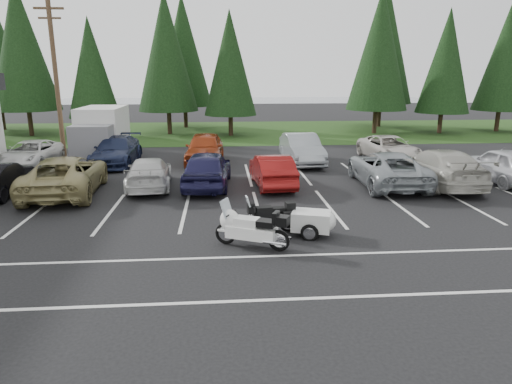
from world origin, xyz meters
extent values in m
plane|color=black|center=(0.00, 0.00, 0.00)|extent=(120.00, 120.00, 0.00)
cube|color=#1C3711|center=(0.00, 24.00, 0.01)|extent=(80.00, 16.00, 0.01)
cube|color=slate|center=(4.00, 55.00, 0.00)|extent=(70.00, 50.00, 0.02)
cylinder|color=#473321|center=(-10.00, 12.00, 4.50)|extent=(0.26, 0.26, 9.00)
cube|color=#473321|center=(-10.00, 12.00, 8.30)|extent=(1.60, 0.12, 0.12)
cube|color=#473321|center=(-10.00, 12.00, 7.80)|extent=(1.20, 0.10, 0.10)
cube|color=silver|center=(0.00, 2.00, 0.00)|extent=(32.00, 16.00, 0.01)
cylinder|color=#332316|center=(-16.00, 22.80, 1.39)|extent=(0.36, 0.36, 2.78)
cone|color=black|center=(-16.00, 22.80, 6.96)|extent=(5.10, 5.10, 9.86)
cylinder|color=#332316|center=(-10.50, 21.40, 1.06)|extent=(0.36, 0.36, 2.11)
cone|color=black|center=(-10.50, 21.40, 5.28)|extent=(3.87, 3.87, 7.48)
cylinder|color=#332316|center=(-5.00, 22.90, 1.31)|extent=(0.36, 0.36, 2.62)
cone|color=black|center=(-5.00, 22.90, 6.54)|extent=(4.80, 4.80, 9.27)
cylinder|color=#332316|center=(0.00, 21.60, 1.13)|extent=(0.36, 0.36, 2.26)
cone|color=black|center=(0.00, 21.60, 5.64)|extent=(4.14, 4.14, 7.99)
cylinder|color=#332316|center=(12.00, 22.10, 1.34)|extent=(0.36, 0.36, 2.69)
cone|color=black|center=(12.00, 22.10, 6.72)|extent=(4.93, 4.93, 9.52)
cylinder|color=#332316|center=(17.50, 21.80, 1.16)|extent=(0.36, 0.36, 2.33)
cone|color=black|center=(17.50, 21.80, 5.82)|extent=(4.27, 4.27, 8.24)
cylinder|color=#332316|center=(23.00, 22.60, 1.24)|extent=(0.36, 0.36, 2.47)
cone|color=black|center=(23.00, 22.60, 6.18)|extent=(4.53, 4.53, 8.76)
cylinder|color=#332316|center=(-20.00, 27.00, 1.44)|extent=(0.36, 0.36, 2.88)
cylinder|color=#332316|center=(-4.00, 27.50, 1.36)|extent=(0.36, 0.36, 2.71)
cone|color=black|center=(-4.00, 27.50, 6.78)|extent=(4.97, 4.97, 9.61)
cylinder|color=#332316|center=(14.00, 26.80, 1.50)|extent=(0.36, 0.36, 3.00)
cone|color=black|center=(14.00, 26.80, 7.50)|extent=(5.50, 5.50, 10.62)
imported|color=#918754|center=(-7.30, 3.85, 0.80)|extent=(3.05, 5.93, 1.60)
imported|color=silver|center=(-4.01, 4.68, 0.66)|extent=(2.23, 4.71, 1.33)
imported|color=#1A193F|center=(-1.47, 4.57, 0.83)|extent=(2.29, 4.98, 1.65)
imported|color=maroon|center=(1.41, 4.56, 0.71)|extent=(1.81, 4.42, 1.42)
imported|color=gray|center=(6.56, 4.27, 0.77)|extent=(2.76, 5.64, 1.54)
imported|color=#AAA79C|center=(8.91, 4.10, 0.82)|extent=(2.35, 5.69, 1.65)
imported|color=silver|center=(12.07, 4.40, 0.81)|extent=(2.30, 4.92, 1.63)
imported|color=silver|center=(-11.11, 10.09, 0.67)|extent=(2.44, 4.93, 1.35)
imported|color=#19213E|center=(-6.59, 10.20, 0.75)|extent=(2.25, 5.23, 1.50)
imported|color=maroon|center=(-1.74, 10.19, 0.84)|extent=(2.22, 5.01, 1.68)
imported|color=gray|center=(3.65, 9.62, 0.81)|extent=(1.93, 5.01, 1.63)
imported|color=beige|center=(8.86, 10.18, 0.70)|extent=(2.70, 5.18, 1.39)
camera|label=1|loc=(-0.86, -15.19, 4.94)|focal=32.00mm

